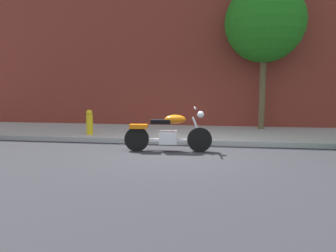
% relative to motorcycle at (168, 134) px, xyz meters
% --- Properties ---
extents(ground_plane, '(60.00, 60.00, 0.00)m').
position_rel_motorcycle_xyz_m(ground_plane, '(0.27, -0.28, -0.45)').
color(ground_plane, '#28282D').
extents(sidewalk, '(25.93, 3.40, 0.14)m').
position_rel_motorcycle_xyz_m(sidewalk, '(0.27, 2.64, -0.38)').
color(sidewalk, '#A9A9A9').
rests_on(sidewalk, ground).
extents(building_facade, '(25.93, 0.50, 9.50)m').
position_rel_motorcycle_xyz_m(building_facade, '(0.27, 4.59, 4.31)').
color(building_facade, maroon).
rests_on(building_facade, ground).
extents(motorcycle, '(2.16, 0.70, 1.10)m').
position_rel_motorcycle_xyz_m(motorcycle, '(0.00, 0.00, 0.00)').
color(motorcycle, black).
rests_on(motorcycle, ground).
extents(street_tree, '(2.67, 2.67, 5.09)m').
position_rel_motorcycle_xyz_m(street_tree, '(2.72, 3.69, 3.29)').
color(street_tree, brown).
rests_on(street_tree, ground).
extents(fire_hydrant, '(0.20, 0.20, 0.91)m').
position_rel_motorcycle_xyz_m(fire_hydrant, '(-2.66, 1.52, 0.01)').
color(fire_hydrant, gold).
rests_on(fire_hydrant, ground).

